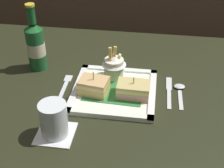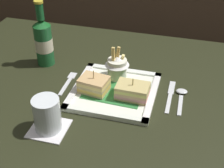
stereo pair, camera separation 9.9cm
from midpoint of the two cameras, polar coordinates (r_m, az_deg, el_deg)
dining_table at (r=1.10m, az=-2.99°, el=-8.08°), size 1.26×0.93×0.73m
square_plate at (r=1.02m, az=-2.38°, el=-1.36°), size 0.26×0.26×0.02m
sandwich_half_left at (r=1.00m, az=-6.00°, el=-0.29°), size 0.09×0.08×0.07m
sandwich_half_right at (r=0.98m, az=0.92°, el=-0.95°), size 0.10×0.07×0.07m
fries_cup at (r=1.05m, az=-2.36°, el=3.29°), size 0.08×0.08×0.11m
beer_bottle at (r=1.14m, az=-15.72°, el=6.53°), size 0.06×0.06×0.23m
drink_coaster at (r=0.90m, az=-13.05°, el=-8.63°), size 0.10×0.10×0.00m
water_glass at (r=0.87m, az=-13.42°, el=-6.52°), size 0.07×0.07×0.10m
fork at (r=1.07m, az=-10.83°, el=-0.26°), size 0.02×0.13×0.00m
knife at (r=1.03m, az=7.31°, el=-1.31°), size 0.02×0.17×0.00m
spoon at (r=1.04m, az=9.18°, el=-1.13°), size 0.03×0.13×0.01m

